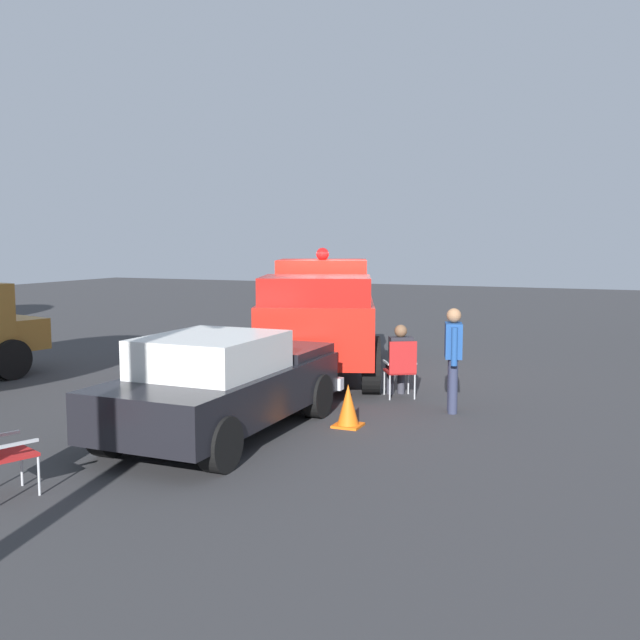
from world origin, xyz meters
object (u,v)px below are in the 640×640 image
object	(u,v)px
lawn_chair_near_truck	(401,365)
lawn_chair_by_car	(290,368)
traffic_cone	(348,406)
spectator_seated	(399,358)
vintage_fire_truck	(321,316)
spectator_standing	(453,353)
classic_hot_rod	(224,382)

from	to	relation	value
lawn_chair_near_truck	lawn_chair_by_car	xyz separation A→B (m)	(1.04, -1.65, 0.00)
lawn_chair_near_truck	traffic_cone	size ratio (longest dim) A/B	1.61
lawn_chair_near_truck	traffic_cone	bearing A→B (deg)	-4.45
lawn_chair_by_car	traffic_cone	distance (m)	1.87
lawn_chair_near_truck	spectator_seated	bearing A→B (deg)	-148.56
lawn_chair_near_truck	spectator_seated	distance (m)	0.17
vintage_fire_truck	spectator_standing	xyz separation A→B (m)	(2.34, 3.29, -0.23)
vintage_fire_truck	lawn_chair_by_car	distance (m)	2.88
spectator_seated	spectator_standing	size ratio (longest dim) A/B	0.77
lawn_chair_by_car	traffic_cone	world-z (taller)	lawn_chair_by_car
spectator_standing	spectator_seated	bearing A→B (deg)	-123.91
lawn_chair_near_truck	lawn_chair_by_car	distance (m)	1.95
classic_hot_rod	lawn_chair_by_car	world-z (taller)	classic_hot_rod
vintage_fire_truck	classic_hot_rod	size ratio (longest dim) A/B	1.45
spectator_standing	traffic_cone	distance (m)	2.05
vintage_fire_truck	lawn_chair_by_car	world-z (taller)	vintage_fire_truck
classic_hot_rod	lawn_chair_by_car	xyz separation A→B (m)	(-2.18, -0.01, -0.16)
lawn_chair_near_truck	spectator_standing	size ratio (longest dim) A/B	0.61
classic_hot_rod	traffic_cone	xyz separation A→B (m)	(-1.07, 1.47, -0.44)
lawn_chair_by_car	spectator_standing	world-z (taller)	spectator_standing
traffic_cone	lawn_chair_by_car	bearing A→B (deg)	-126.92
vintage_fire_truck	traffic_cone	xyz separation A→B (m)	(3.86, 2.08, -0.89)
spectator_standing	lawn_chair_near_truck	bearing A→B (deg)	-121.32
lawn_chair_near_truck	traffic_cone	xyz separation A→B (m)	(2.15, -0.17, -0.28)
lawn_chair_near_truck	spectator_standing	xyz separation A→B (m)	(0.64, 1.05, 0.37)
classic_hot_rod	spectator_seated	distance (m)	3.68
vintage_fire_truck	traffic_cone	size ratio (longest dim) A/B	9.97
lawn_chair_by_car	traffic_cone	size ratio (longest dim) A/B	1.61
lawn_chair_near_truck	classic_hot_rod	bearing A→B (deg)	-26.89
lawn_chair_by_car	spectator_standing	size ratio (longest dim) A/B	0.61
lawn_chair_by_car	spectator_seated	distance (m)	1.96
spectator_seated	traffic_cone	bearing A→B (deg)	-2.48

